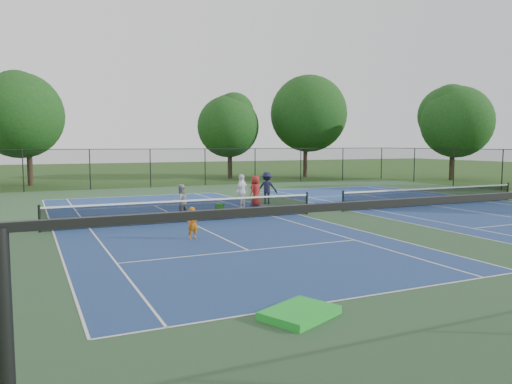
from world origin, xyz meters
name	(u,v)px	position (x,y,z in m)	size (l,w,h in m)	color
ground	(325,213)	(0.00, 0.00, 0.00)	(140.00, 140.00, 0.00)	#234716
court_pad	(325,213)	(0.00, 0.00, 0.00)	(36.00, 36.00, 0.01)	#305530
tennis_court_left	(189,220)	(-7.00, 0.00, 0.10)	(12.00, 23.83, 1.07)	navy
tennis_court_right	(433,204)	(7.00, 0.00, 0.10)	(12.00, 23.83, 1.07)	navy
perimeter_fence	(326,181)	(0.00, 0.00, 1.60)	(36.08, 36.08, 3.02)	black
tree_back_a	(27,111)	(-13.00, 24.00, 6.04)	(6.80, 6.80, 9.15)	#2D2116
tree_back_c	(230,122)	(5.00, 25.00, 5.48)	(6.00, 6.00, 8.40)	#2D2116
tree_back_d	(306,110)	(13.00, 24.00, 6.82)	(7.80, 7.80, 10.37)	#2D2116
tree_side_e	(454,118)	(23.00, 14.00, 5.81)	(6.60, 6.60, 8.87)	#2D2116
child_player	(193,223)	(-8.00, -3.77, 0.58)	(0.42, 0.28, 1.16)	#CF6B0D
instructor	(181,202)	(-7.03, 1.11, 0.79)	(0.77, 0.60, 1.58)	gray
bystander_a	(242,192)	(-3.13, 3.12, 0.92)	(1.07, 0.45, 1.83)	white
bystander_b	(267,188)	(-0.92, 4.65, 0.91)	(1.17, 0.67, 1.81)	#161831
bystander_c	(256,191)	(-2.03, 3.80, 0.83)	(0.82, 0.53, 1.67)	maroon
ball_crate	(220,215)	(-5.41, 0.40, 0.16)	(0.37, 0.31, 0.31)	navy
ball_hopper	(220,208)	(-5.41, 0.40, 0.51)	(0.34, 0.28, 0.39)	green
green_tarp	(300,313)	(-8.59, -12.41, 0.09)	(1.43, 1.05, 0.16)	#18AD18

